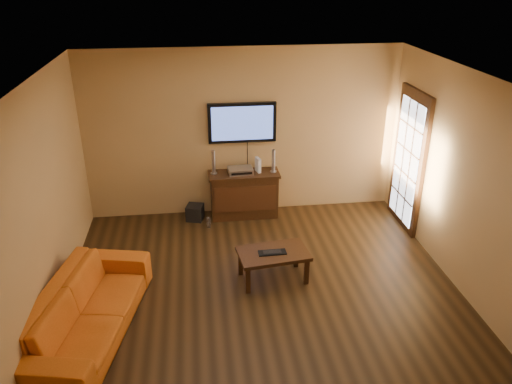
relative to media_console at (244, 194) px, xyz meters
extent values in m
plane|color=black|center=(0.02, -2.27, -0.38)|extent=(5.00, 5.00, 0.00)
plane|color=tan|center=(0.02, 0.23, 0.97)|extent=(5.00, 0.00, 5.00)
plane|color=tan|center=(-2.48, -2.27, 0.97)|extent=(0.00, 5.00, 5.00)
plane|color=tan|center=(2.52, -2.27, 0.97)|extent=(0.00, 5.00, 5.00)
plane|color=white|center=(0.02, -2.27, 2.32)|extent=(5.00, 5.00, 0.00)
cube|color=black|center=(2.48, -0.57, 0.67)|extent=(0.06, 1.02, 2.22)
cube|color=white|center=(2.44, -0.57, 0.67)|extent=(0.01, 0.79, 1.89)
cube|color=black|center=(0.00, 0.01, -0.02)|extent=(1.07, 0.40, 0.71)
cube|color=black|center=(0.00, -0.20, 0.01)|extent=(0.99, 0.02, 0.43)
cube|color=black|center=(0.00, 0.01, 0.35)|extent=(1.14, 0.44, 0.04)
cube|color=black|center=(0.00, 0.18, 1.16)|extent=(1.07, 0.07, 0.63)
cube|color=#3D54A0|center=(0.00, 0.14, 1.16)|extent=(0.97, 0.01, 0.54)
cube|color=black|center=(0.18, -1.87, 0.01)|extent=(0.96, 0.65, 0.05)
cube|color=black|center=(-0.18, -2.13, -0.20)|extent=(0.06, 0.06, 0.36)
cube|color=black|center=(0.60, -2.03, -0.20)|extent=(0.06, 0.06, 0.36)
cube|color=black|center=(-0.23, -1.71, -0.20)|extent=(0.06, 0.06, 0.36)
cube|color=black|center=(0.55, -1.61, -0.20)|extent=(0.06, 0.06, 0.36)
imported|color=#CB5D16|center=(-2.04, -2.67, 0.05)|extent=(1.07, 2.26, 0.85)
cylinder|color=silver|center=(-0.48, 0.04, 0.38)|extent=(0.11, 0.11, 0.02)
cylinder|color=silver|center=(-0.48, 0.04, 0.58)|extent=(0.06, 0.06, 0.38)
cylinder|color=silver|center=(0.48, 0.00, 0.38)|extent=(0.10, 0.10, 0.02)
cylinder|color=silver|center=(0.48, 0.00, 0.57)|extent=(0.06, 0.06, 0.36)
cube|color=silver|center=(-0.05, 0.02, 0.42)|extent=(0.40, 0.30, 0.09)
cube|color=white|center=(0.23, 0.04, 0.49)|extent=(0.09, 0.18, 0.23)
cube|color=black|center=(-0.81, -0.05, -0.25)|extent=(0.31, 0.31, 0.25)
cylinder|color=white|center=(-0.61, -0.34, -0.30)|extent=(0.06, 0.06, 0.16)
sphere|color=white|center=(-0.61, -0.34, -0.21)|extent=(0.03, 0.03, 0.03)
cube|color=black|center=(0.17, -1.89, 0.04)|extent=(0.36, 0.14, 0.02)
cube|color=black|center=(0.17, -1.89, 0.05)|extent=(0.24, 0.10, 0.01)
camera|label=1|loc=(-0.74, -7.33, 3.46)|focal=35.00mm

